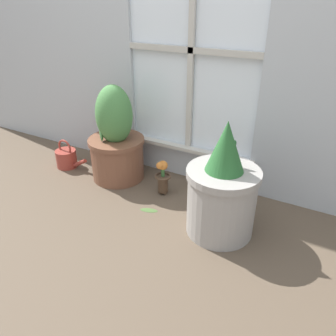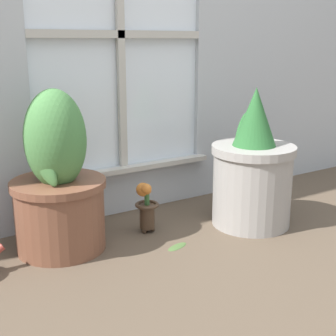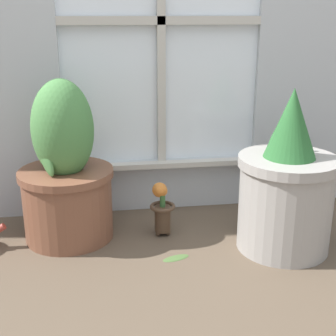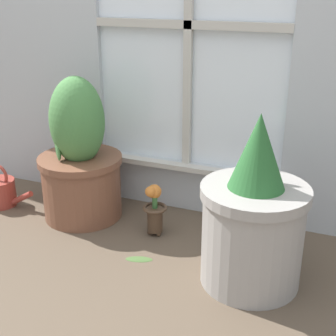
# 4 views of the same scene
# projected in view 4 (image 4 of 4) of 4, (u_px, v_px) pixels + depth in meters

# --- Properties ---
(ground_plane) EXTENTS (10.00, 10.00, 0.00)m
(ground_plane) POSITION_uv_depth(u_px,v_px,m) (132.00, 273.00, 1.80)
(ground_plane) COLOR brown
(potted_plant_left) EXTENTS (0.39, 0.39, 0.67)m
(potted_plant_left) POSITION_uv_depth(u_px,v_px,m) (80.00, 162.00, 2.14)
(potted_plant_left) COLOR brown
(potted_plant_left) RESTS_ON ground_plane
(potted_plant_right) EXTENTS (0.39, 0.39, 0.64)m
(potted_plant_right) POSITION_uv_depth(u_px,v_px,m) (253.00, 219.00, 1.66)
(potted_plant_right) COLOR #9E9993
(potted_plant_right) RESTS_ON ground_plane
(flower_vase) EXTENTS (0.11, 0.11, 0.23)m
(flower_vase) POSITION_uv_depth(u_px,v_px,m) (154.00, 208.00, 2.03)
(flower_vase) COLOR #473323
(flower_vase) RESTS_ON ground_plane
(watering_can) EXTENTS (0.28, 0.15, 0.22)m
(watering_can) POSITION_uv_depth(u_px,v_px,m) (0.00, 191.00, 2.32)
(watering_can) COLOR #99382D
(watering_can) RESTS_ON ground_plane
(fallen_leaf) EXTENTS (0.12, 0.08, 0.01)m
(fallen_leaf) POSITION_uv_depth(u_px,v_px,m) (139.00, 259.00, 1.88)
(fallen_leaf) COLOR #476633
(fallen_leaf) RESTS_ON ground_plane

